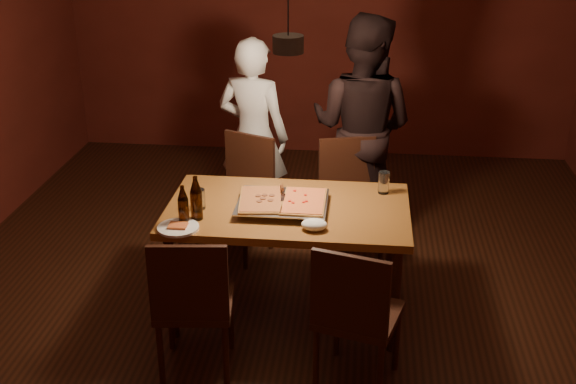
# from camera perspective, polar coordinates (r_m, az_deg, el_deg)

# --- Properties ---
(room_shell) EXTENTS (6.00, 6.00, 6.00)m
(room_shell) POSITION_cam_1_polar(r_m,az_deg,el_deg) (4.30, 0.01, 7.03)
(room_shell) COLOR #33180E
(room_shell) RESTS_ON ground
(dining_table) EXTENTS (1.50, 0.90, 0.75)m
(dining_table) POSITION_cam_1_polar(r_m,az_deg,el_deg) (4.51, 0.00, -2.03)
(dining_table) COLOR #955B26
(dining_table) RESTS_ON floor
(chair_far_left) EXTENTS (0.55, 0.55, 0.49)m
(chair_far_left) POSITION_cam_1_polar(r_m,az_deg,el_deg) (5.36, -3.60, 0.64)
(chair_far_left) COLOR #38190F
(chair_far_left) RESTS_ON floor
(chair_far_right) EXTENTS (0.52, 0.52, 0.49)m
(chair_far_right) POSITION_cam_1_polar(r_m,az_deg,el_deg) (5.29, 4.88, 0.26)
(chair_far_right) COLOR #38190F
(chair_far_right) RESTS_ON floor
(chair_near_left) EXTENTS (0.46, 0.46, 0.49)m
(chair_near_left) POSITION_cam_1_polar(r_m,az_deg,el_deg) (4.00, -7.57, -8.08)
(chair_near_left) COLOR #38190F
(chair_near_left) RESTS_ON floor
(chair_near_right) EXTENTS (0.52, 0.52, 0.49)m
(chair_near_right) POSITION_cam_1_polar(r_m,az_deg,el_deg) (3.89, 5.31, -8.99)
(chair_near_right) COLOR #38190F
(chair_near_right) RESTS_ON floor
(pizza_tray) EXTENTS (0.56, 0.47, 0.05)m
(pizza_tray) POSITION_cam_1_polar(r_m,az_deg,el_deg) (4.44, -0.43, -1.02)
(pizza_tray) COLOR silver
(pizza_tray) RESTS_ON dining_table
(pizza_meat) EXTENTS (0.30, 0.44, 0.02)m
(pizza_meat) POSITION_cam_1_polar(r_m,az_deg,el_deg) (4.44, -2.15, -0.58)
(pizza_meat) COLOR maroon
(pizza_meat) RESTS_ON pizza_tray
(pizza_cheese) EXTENTS (0.26, 0.41, 0.02)m
(pizza_cheese) POSITION_cam_1_polar(r_m,az_deg,el_deg) (4.41, 1.27, -0.72)
(pizza_cheese) COLOR gold
(pizza_cheese) RESTS_ON pizza_tray
(spatula) EXTENTS (0.13, 0.25, 0.04)m
(spatula) POSITION_cam_1_polar(r_m,az_deg,el_deg) (4.45, -0.38, -0.45)
(spatula) COLOR silver
(spatula) RESTS_ON pizza_tray
(beer_bottle_a) EXTENTS (0.06, 0.06, 0.24)m
(beer_bottle_a) POSITION_cam_1_polar(r_m,az_deg,el_deg) (4.26, -8.29, -0.98)
(beer_bottle_a) COLOR black
(beer_bottle_a) RESTS_ON dining_table
(beer_bottle_b) EXTENTS (0.07, 0.07, 0.27)m
(beer_bottle_b) POSITION_cam_1_polar(r_m,az_deg,el_deg) (4.30, -7.27, -0.47)
(beer_bottle_b) COLOR black
(beer_bottle_b) RESTS_ON dining_table
(water_glass_left) EXTENTS (0.08, 0.08, 0.12)m
(water_glass_left) POSITION_cam_1_polar(r_m,az_deg,el_deg) (4.46, -7.07, -0.55)
(water_glass_left) COLOR silver
(water_glass_left) RESTS_ON dining_table
(water_glass_right) EXTENTS (0.07, 0.07, 0.15)m
(water_glass_right) POSITION_cam_1_polar(r_m,az_deg,el_deg) (4.68, 7.58, 0.75)
(water_glass_right) COLOR silver
(water_glass_right) RESTS_ON dining_table
(plate_slice) EXTENTS (0.24, 0.24, 0.03)m
(plate_slice) POSITION_cam_1_polar(r_m,az_deg,el_deg) (4.24, -8.68, -2.79)
(plate_slice) COLOR white
(plate_slice) RESTS_ON dining_table
(napkin) EXTENTS (0.15, 0.12, 0.06)m
(napkin) POSITION_cam_1_polar(r_m,az_deg,el_deg) (4.18, 2.09, -2.59)
(napkin) COLOR white
(napkin) RESTS_ON dining_table
(diner_white) EXTENTS (0.64, 0.50, 1.55)m
(diner_white) POSITION_cam_1_polar(r_m,az_deg,el_deg) (5.63, -2.75, 4.41)
(diner_white) COLOR silver
(diner_white) RESTS_ON floor
(diner_dark) EXTENTS (1.03, 0.93, 1.74)m
(diner_dark) POSITION_cam_1_polar(r_m,az_deg,el_deg) (5.57, 5.86, 5.08)
(diner_dark) COLOR black
(diner_dark) RESTS_ON floor
(pendant_lamp) EXTENTS (0.18, 0.18, 1.10)m
(pendant_lamp) POSITION_cam_1_polar(r_m,az_deg,el_deg) (4.21, 0.01, 11.75)
(pendant_lamp) COLOR black
(pendant_lamp) RESTS_ON ceiling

